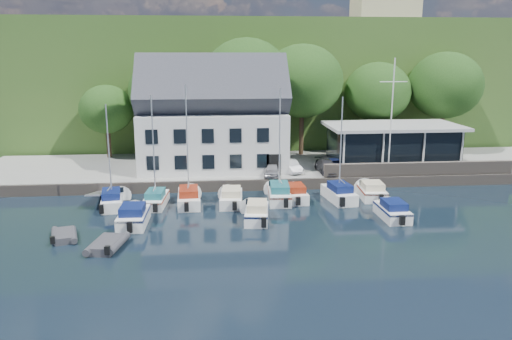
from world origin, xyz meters
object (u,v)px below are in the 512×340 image
object	(u,v)px
car_blue	(335,165)
car_silver	(272,170)
dinghy_1	(107,243)
boat_r2_4	(392,209)
flagpole	(391,117)
car_dgrey	(327,166)
boat_r1_6	(341,145)
club_pavilion	(392,145)
boat_r1_2	(187,151)
boat_r1_7	(372,190)
harbor_building	(213,124)
dinghy_0	(64,234)
boat_r2_0	(133,215)
car_white	(291,166)
boat_r2_2	(257,211)
boat_r1_5	(295,192)
boat_r1_1	(154,156)
boat_r1_0	(109,154)
boat_r1_3	(231,196)
boat_r1_4	(280,146)

from	to	relation	value
car_blue	car_silver	bearing A→B (deg)	174.74
dinghy_1	boat_r2_4	bearing A→B (deg)	22.68
flagpole	car_dgrey	bearing A→B (deg)	172.65
boat_r1_6	club_pavilion	bearing A→B (deg)	41.01
club_pavilion	boat_r1_6	distance (m)	11.70
boat_r1_2	boat_r1_7	bearing A→B (deg)	-0.69
harbor_building	club_pavilion	distance (m)	18.15
boat_r2_4	dinghy_1	size ratio (longest dim) A/B	1.65
boat_r1_2	dinghy_1	xyz separation A→B (m)	(-4.80, -9.07, -4.10)
dinghy_0	boat_r2_0	bearing A→B (deg)	13.94
club_pavilion	dinghy_1	size ratio (longest dim) A/B	4.05
boat_r1_6	dinghy_0	size ratio (longest dim) A/B	3.34
boat_r2_0	dinghy_1	bearing A→B (deg)	-101.42
car_white	boat_r2_2	bearing A→B (deg)	-124.88
harbor_building	boat_r1_6	size ratio (longest dim) A/B	1.52
car_silver	boat_r1_5	size ratio (longest dim) A/B	0.63
car_dgrey	boat_r2_0	distance (m)	19.60
dinghy_1	car_silver	bearing A→B (deg)	60.05
harbor_building	boat_r1_6	xyz separation A→B (m)	(10.37, -9.21, -0.63)
harbor_building	boat_r1_5	bearing A→B (deg)	-52.42
car_white	boat_r1_6	world-z (taller)	boat_r1_6
car_blue	harbor_building	bearing A→B (deg)	149.80
boat_r1_1	boat_r1_0	bearing A→B (deg)	-176.51
boat_r1_7	club_pavilion	bearing A→B (deg)	64.67
boat_r1_6	boat_r2_0	world-z (taller)	boat_r1_6
club_pavilion	boat_r1_3	world-z (taller)	club_pavilion
boat_r1_7	harbor_building	bearing A→B (deg)	150.96
boat_r1_0	boat_r1_3	world-z (taller)	boat_r1_0
boat_r1_4	boat_r1_7	distance (m)	8.89
car_blue	dinghy_0	bearing A→B (deg)	-164.85
boat_r1_7	car_blue	bearing A→B (deg)	110.21
boat_r1_1	boat_r1_6	size ratio (longest dim) A/B	0.87
harbor_building	boat_r1_1	xyz separation A→B (m)	(-4.79, -9.27, -1.23)
car_silver	boat_r2_4	bearing A→B (deg)	-40.98
club_pavilion	dinghy_0	world-z (taller)	club_pavilion
harbor_building	boat_r1_1	world-z (taller)	harbor_building
boat_r1_5	boat_r1_7	size ratio (longest dim) A/B	1.02
car_silver	boat_r1_5	bearing A→B (deg)	-62.71
car_silver	boat_r1_5	world-z (taller)	car_silver
car_silver	boat_r1_6	xyz separation A→B (m)	(5.01, -5.11, 3.14)
boat_r1_7	dinghy_0	size ratio (longest dim) A/B	1.89
boat_r1_7	dinghy_1	bearing A→B (deg)	-150.68
boat_r1_2	flagpole	bearing A→B (deg)	12.96
harbor_building	boat_r2_0	world-z (taller)	harbor_building
boat_r2_0	boat_r1_7	bearing A→B (deg)	16.08
boat_r2_2	boat_r1_7	bearing A→B (deg)	32.92
boat_r1_5	boat_r1_6	xyz separation A→B (m)	(3.66, -0.49, 4.02)
boat_r1_6	car_blue	bearing A→B (deg)	70.90
car_blue	flagpole	distance (m)	6.82
car_silver	dinghy_1	world-z (taller)	car_silver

